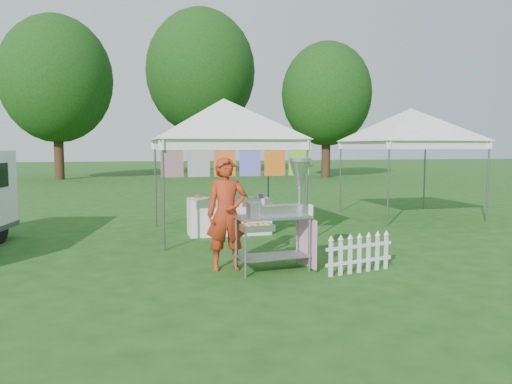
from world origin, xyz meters
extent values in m
plane|color=#1A4513|center=(0.00, 0.00, 0.00)|extent=(120.00, 120.00, 0.00)
cylinder|color=#59595E|center=(-1.42, 2.08, 1.05)|extent=(0.04, 0.04, 2.10)
cylinder|color=#59595E|center=(1.42, 2.08, 1.05)|extent=(0.04, 0.04, 2.10)
cylinder|color=#59595E|center=(-1.42, 4.92, 1.05)|extent=(0.04, 0.04, 2.10)
cylinder|color=#59595E|center=(1.42, 4.92, 1.05)|extent=(0.04, 0.04, 2.10)
cube|color=white|center=(0.00, 2.08, 2.00)|extent=(3.00, 0.03, 0.22)
cube|color=white|center=(0.00, 4.92, 2.00)|extent=(3.00, 0.03, 0.22)
pyramid|color=white|center=(0.00, 3.50, 3.00)|extent=(4.24, 4.24, 0.90)
cylinder|color=#59595E|center=(0.00, 2.08, 2.08)|extent=(3.00, 0.03, 0.03)
cube|color=#F3590C|center=(-1.25, 2.08, 1.73)|extent=(0.42, 0.01, 0.70)
cube|color=#36CCA1|center=(-0.75, 2.08, 1.73)|extent=(0.42, 0.01, 0.70)
cube|color=red|center=(-0.25, 2.08, 1.73)|extent=(0.42, 0.01, 0.70)
cube|color=purple|center=(0.25, 2.08, 1.73)|extent=(0.42, 0.01, 0.70)
cube|color=red|center=(0.75, 2.08, 1.73)|extent=(0.42, 0.01, 0.70)
cube|color=#178B1A|center=(1.25, 2.08, 1.73)|extent=(0.42, 0.01, 0.70)
cylinder|color=#59595E|center=(4.08, 3.58, 1.05)|extent=(0.04, 0.04, 2.10)
cylinder|color=#59595E|center=(6.92, 3.58, 1.05)|extent=(0.04, 0.04, 2.10)
cylinder|color=#59595E|center=(4.08, 6.42, 1.05)|extent=(0.04, 0.04, 2.10)
cylinder|color=#59595E|center=(6.92, 6.42, 1.05)|extent=(0.04, 0.04, 2.10)
cube|color=white|center=(5.50, 3.58, 2.00)|extent=(3.00, 0.03, 0.22)
cube|color=white|center=(5.50, 6.42, 2.00)|extent=(3.00, 0.03, 0.22)
pyramid|color=white|center=(5.50, 5.00, 3.00)|extent=(4.24, 4.24, 0.90)
cylinder|color=#59595E|center=(5.50, 3.58, 2.08)|extent=(3.00, 0.03, 0.03)
cylinder|color=#321A12|center=(-6.00, 24.00, 1.98)|extent=(0.56, 0.56, 3.96)
ellipsoid|color=#1D5417|center=(-6.00, 24.00, 5.85)|extent=(6.40, 6.40, 7.36)
cylinder|color=#321A12|center=(3.00, 28.00, 2.42)|extent=(0.56, 0.56, 4.84)
ellipsoid|color=#1D5417|center=(3.00, 28.00, 7.15)|extent=(7.60, 7.60, 8.74)
cylinder|color=#321A12|center=(10.00, 22.00, 1.76)|extent=(0.56, 0.56, 3.52)
ellipsoid|color=#1D5417|center=(10.00, 22.00, 5.20)|extent=(5.60, 5.60, 6.44)
cylinder|color=gray|center=(-0.38, -0.22, 0.43)|extent=(0.04, 0.04, 0.86)
cylinder|color=gray|center=(0.67, -0.13, 0.43)|extent=(0.04, 0.04, 0.86)
cylinder|color=gray|center=(-0.42, 0.25, 0.43)|extent=(0.04, 0.04, 0.86)
cylinder|color=gray|center=(0.62, 0.35, 0.43)|extent=(0.04, 0.04, 0.86)
cube|color=gray|center=(0.12, 0.06, 0.24)|extent=(1.14, 0.64, 0.01)
cube|color=#B7B7BC|center=(0.12, 0.06, 0.86)|extent=(1.20, 0.68, 0.04)
cube|color=#B7B7BC|center=(0.29, 0.13, 0.96)|extent=(0.83, 0.31, 0.14)
cube|color=gray|center=(-0.17, 0.08, 0.99)|extent=(0.21, 0.23, 0.21)
cylinder|color=gray|center=(0.59, 0.15, 1.30)|extent=(0.05, 0.05, 0.86)
cone|color=#B7B7BC|center=(0.59, 0.15, 1.54)|extent=(0.38, 0.38, 0.38)
cylinder|color=#B7B7BC|center=(0.59, 0.15, 1.75)|extent=(0.40, 0.40, 0.06)
cube|color=#B7B7BC|center=(-0.23, -0.34, 0.77)|extent=(0.49, 0.33, 0.10)
cube|color=pink|center=(0.70, 0.12, 0.43)|extent=(0.08, 0.72, 0.78)
cube|color=white|center=(0.67, -0.16, 0.98)|extent=(0.03, 0.14, 0.17)
imported|color=#A12C13|center=(-0.55, 0.35, 0.89)|extent=(0.66, 0.45, 1.78)
cube|color=white|center=(0.87, -0.50, 0.28)|extent=(0.07, 0.04, 0.56)
cube|color=white|center=(1.05, -0.45, 0.28)|extent=(0.07, 0.04, 0.56)
cube|color=white|center=(1.22, -0.41, 0.28)|extent=(0.07, 0.04, 0.56)
cube|color=white|center=(1.40, -0.37, 0.28)|extent=(0.07, 0.04, 0.56)
cube|color=white|center=(1.57, -0.33, 0.28)|extent=(0.07, 0.04, 0.56)
cube|color=white|center=(1.75, -0.29, 0.28)|extent=(0.07, 0.04, 0.56)
cube|color=white|center=(1.92, -0.25, 0.28)|extent=(0.07, 0.04, 0.56)
cube|color=white|center=(1.40, -0.37, 0.18)|extent=(1.23, 0.31, 0.05)
cube|color=white|center=(1.40, -0.37, 0.42)|extent=(1.23, 0.31, 0.05)
cube|color=white|center=(0.11, 3.50, 0.41)|extent=(1.80, 0.70, 0.81)
camera|label=1|loc=(-2.04, -7.34, 1.96)|focal=35.00mm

